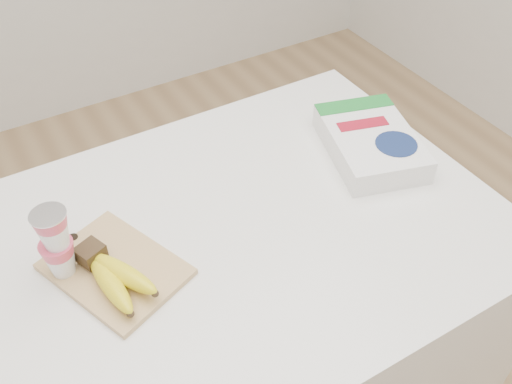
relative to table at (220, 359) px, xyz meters
The scene contains 6 objects.
room 0.89m from the table, ahead, with size 4.00×4.00×4.00m.
table is the anchor object (origin of this frame).
cutting_board 0.51m from the table, behind, with size 0.19×0.26×0.01m, color tan.
bananas 0.54m from the table, behind, with size 0.12×0.20×0.06m.
yogurt_stack 0.62m from the table, 168.55° to the left, with size 0.07×0.07×0.15m.
cereal_box 0.67m from the table, ahead, with size 0.26×0.33×0.06m.
Camera 1 is at (-0.32, -0.73, 1.78)m, focal length 40.00 mm.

